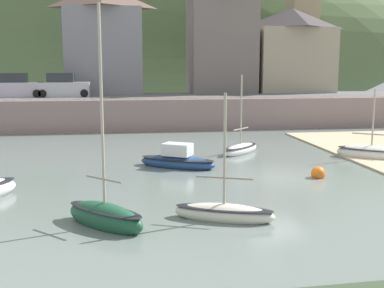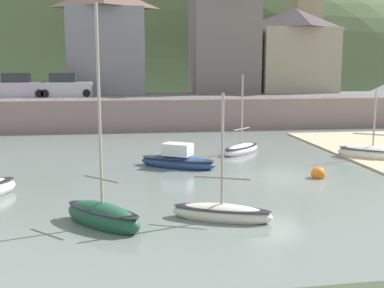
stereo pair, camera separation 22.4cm
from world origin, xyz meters
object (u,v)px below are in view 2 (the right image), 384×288
Objects in this scene: motorboat_with_cabin at (222,212)px; sailboat_tall_mast at (103,215)px; waterfront_building_centre at (224,33)px; parked_car_near_slipway at (19,87)px; parked_car_by_wall at (66,87)px; fishing_boat_green at (241,149)px; mooring_buoy at (318,174)px; waterfront_building_left at (106,39)px; sailboat_white_hull at (373,153)px; rowboat_small_beached at (178,160)px; waterfront_building_right at (294,50)px; church_with_spire at (306,9)px.

sailboat_tall_mast is (-3.79, -0.08, 0.10)m from motorboat_with_cabin.
parked_car_near_slipway is at bearing -165.90° from waterfront_building_centre.
fishing_boat_green is at bearing -51.50° from parked_car_by_wall.
fishing_boat_green is at bearing -47.84° from parked_car_near_slipway.
mooring_buoy is at bearing -118.39° from fishing_boat_green.
waterfront_building_centre reaches higher than fishing_boat_green.
waterfront_building_left is at bearing 67.74° from fishing_boat_green.
sailboat_white_hull is at bearing 64.49° from motorboat_with_cabin.
mooring_buoy is (1.92, -6.40, -0.06)m from fishing_boat_green.
waterfront_building_left is at bearing 130.96° from rowboat_small_beached.
church_with_spire reaches higher than waterfront_building_right.
parked_car_by_wall is at bearing 142.83° from rowboat_small_beached.
sailboat_tall_mast is 1.51× the size of fishing_boat_green.
waterfront_building_centre reaches higher than sailboat_tall_mast.
sailboat_white_hull is 0.95× the size of parked_car_by_wall.
parked_car_by_wall is (-14.18, -4.50, -4.79)m from waterfront_building_centre.
motorboat_with_cabin is 8.36m from rowboat_small_beached.
sailboat_white_hull is 6.06m from mooring_buoy.
motorboat_with_cabin is 13.54m from sailboat_white_hull.
waterfront_building_right reaches higher than mooring_buoy.
waterfront_building_left is 21.98m from fishing_boat_green.
sailboat_tall_mast reaches higher than motorboat_with_cabin.
waterfront_building_left is 2.11× the size of fishing_boat_green.
parked_car_near_slipway is 1.02× the size of parked_car_by_wall.
waterfront_building_centre reaches higher than sailboat_white_hull.
sailboat_white_hull is at bearing -102.67° from church_with_spire.
waterfront_building_right reaches higher than fishing_boat_green.
waterfront_building_centre is 2.63× the size of parked_car_near_slipway.
sailboat_tall_mast is 1.77× the size of sailboat_white_hull.
church_with_spire is at bearing 11.07° from waterfront_building_left.
rowboat_small_beached is at bearing -66.95° from parked_car_by_wall.
mooring_buoy is (9.21, 5.25, -0.16)m from sailboat_tall_mast.
sailboat_tall_mast is at bearing -108.23° from waterfront_building_centre.
rowboat_small_beached is (-13.84, -22.40, -6.13)m from waterfront_building_right.
rowboat_small_beached is 19.54m from parked_car_by_wall.
church_with_spire is 32.78m from rowboat_small_beached.
fishing_boat_green reaches higher than sailboat_white_hull.
sailboat_white_hull is 0.85× the size of fishing_boat_green.
rowboat_small_beached is at bearing 116.17° from motorboat_with_cabin.
parked_car_near_slipway is at bearing 178.57° from sailboat_white_hull.
rowboat_small_beached is 1.03× the size of sailboat_white_hull.
parked_car_near_slipway is at bearing 151.74° from sailboat_tall_mast.
motorboat_with_cabin is at bearing -72.54° from parked_car_by_wall.
mooring_buoy is at bearing 66.28° from motorboat_with_cabin.
rowboat_small_beached is at bearing -61.92° from parked_car_near_slipway.
sailboat_white_hull is (10.60, 0.70, -0.04)m from rowboat_small_beached.
fishing_boat_green is 21.22m from parked_car_near_slipway.
rowboat_small_beached is at bearing 114.11° from sailboat_tall_mast.
parked_car_near_slipway is (-11.03, 17.90, 2.88)m from rowboat_small_beached.
waterfront_building_left is 27.13m from sailboat_white_hull.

